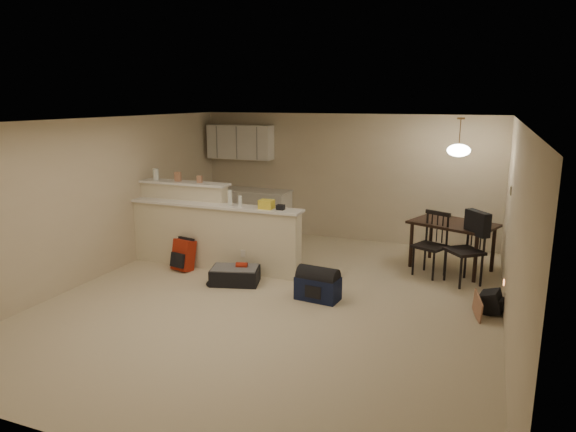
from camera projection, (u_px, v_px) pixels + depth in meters
The scene contains 21 objects.
room at pixel (276, 213), 7.03m from camera, with size 7.00×7.02×2.50m.
breakfast_bar at pixel (203, 230), 8.69m from camera, with size 3.08×0.58×1.39m.
upper_cabinets at pixel (240, 142), 10.68m from camera, with size 1.40×0.34×0.70m, color white.
kitchen_counter at pixel (247, 212), 10.82m from camera, with size 1.80×0.60×0.90m, color white.
thermostat at pixel (511, 191), 7.32m from camera, with size 0.02×0.12×0.12m, color beige.
jar at pixel (156, 174), 8.98m from camera, with size 0.10×0.10×0.20m, color silver.
cereal_box at pixel (178, 177), 8.82m from camera, with size 0.10×0.07×0.16m, color #AB7658.
small_box at pixel (200, 179), 8.67m from camera, with size 0.08×0.06×0.12m, color #AB7658.
bottle_a at pixel (230, 198), 8.28m from camera, with size 0.07×0.07×0.26m, color silver.
bottle_b at pixel (240, 201), 8.22m from camera, with size 0.06×0.06×0.18m, color silver.
bag_lump at pixel (266, 204), 8.06m from camera, with size 0.22×0.18×0.14m, color #AB7658.
pouch at pixel (281, 207), 7.98m from camera, with size 0.12×0.10×0.08m, color #AB7658.
dining_table at pixel (453, 228), 8.42m from camera, with size 1.51×1.27×0.80m.
pendant_lamp at pixel (459, 150), 8.13m from camera, with size 0.36×0.36×0.62m.
dining_chair_near at pixel (430, 244), 8.16m from camera, with size 0.45×0.43×1.03m, color black, non-canonical shape.
dining_chair_far at pixel (464, 249), 7.79m from camera, with size 0.48×0.46×1.10m, color black, non-canonical shape.
suitcase at pixel (235, 276), 7.89m from camera, with size 0.72×0.47×0.24m, color black.
red_backpack at pixel (184, 255), 8.49m from camera, with size 0.34×0.21×0.51m, color #A92513.
navy_duffel at pixel (318, 288), 7.25m from camera, with size 0.60×0.33×0.33m, color #111835.
black_daypack at pixel (492, 302), 6.82m from camera, with size 0.32×0.23×0.28m, color black.
cardboard_sheet at pixel (478, 307), 6.62m from camera, with size 0.41×0.02×0.31m, color #AB7658.
Camera 1 is at (2.66, -6.33, 2.78)m, focal length 32.00 mm.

